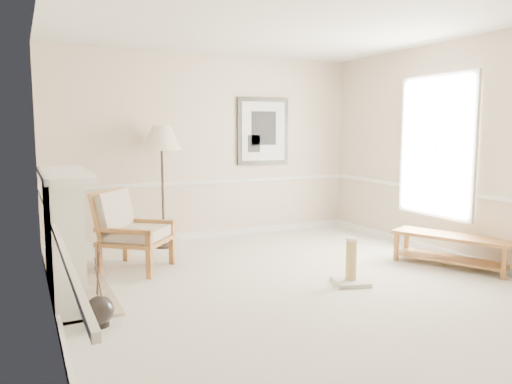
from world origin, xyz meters
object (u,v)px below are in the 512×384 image
Objects in this scene: floor_vase at (99,311)px; scratching_post at (351,269)px; armchair at (128,227)px; bench at (452,246)px; floor_lamp at (162,141)px.

floor_vase is 2.74m from scratching_post.
bench is (3.69, -1.67, -0.26)m from armchair.
armchair is (0.61, 1.75, 0.39)m from floor_vase.
armchair is at bearing 141.45° from scratching_post.
floor_lamp is (0.70, 0.95, 1.03)m from armchair.
floor_lamp is at bearing 64.18° from floor_vase.
scratching_post is at bearing -61.66° from floor_lamp.
floor_lamp is at bearing 138.74° from bench.
floor_vase is at bearing -178.84° from scratching_post.
floor_lamp reaches higher than armchair.
floor_lamp is 3.36× the size of scratching_post.
armchair is 0.73× the size of bench.
armchair reaches higher than floor_vase.
floor_lamp reaches higher than scratching_post.
bench is at bearing -41.26° from floor_lamp.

